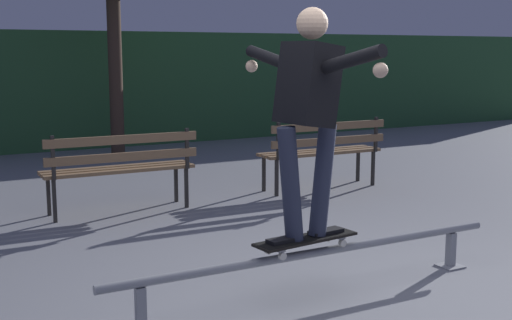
# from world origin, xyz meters

# --- Properties ---
(ground_plane) EXTENTS (90.00, 90.00, 0.00)m
(ground_plane) POSITION_xyz_m (0.00, 0.00, 0.00)
(ground_plane) COLOR slate
(hedge_backdrop) EXTENTS (24.00, 1.20, 2.05)m
(hedge_backdrop) POSITION_xyz_m (0.00, 8.67, 1.02)
(hedge_backdrop) COLOR #2D5B33
(hedge_backdrop) RESTS_ON ground
(grind_rail) EXTENTS (3.12, 0.18, 0.34)m
(grind_rail) POSITION_xyz_m (0.00, 0.27, 0.27)
(grind_rail) COLOR gray
(grind_rail) RESTS_ON ground
(skateboard) EXTENTS (0.80, 0.29, 0.09)m
(skateboard) POSITION_xyz_m (-0.09, 0.27, 0.41)
(skateboard) COLOR black
(skateboard) RESTS_ON grind_rail
(skateboarder) EXTENTS (0.63, 1.40, 1.56)m
(skateboarder) POSITION_xyz_m (-0.08, 0.27, 1.35)
(skateboarder) COLOR black
(skateboarder) RESTS_ON skateboard
(park_bench_left_center) EXTENTS (1.61, 0.44, 0.88)m
(park_bench_left_center) POSITION_xyz_m (-0.47, 3.25, 0.54)
(park_bench_left_center) COLOR #282623
(park_bench_left_center) RESTS_ON ground
(park_bench_right_center) EXTENTS (1.61, 0.44, 0.88)m
(park_bench_right_center) POSITION_xyz_m (2.09, 3.25, 0.54)
(park_bench_right_center) COLOR #282623
(park_bench_right_center) RESTS_ON ground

